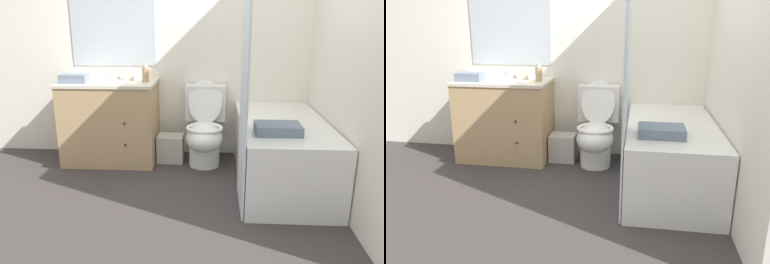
{
  "view_description": "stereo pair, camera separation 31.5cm",
  "coord_description": "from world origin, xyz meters",
  "views": [
    {
      "loc": [
        0.26,
        -2.3,
        1.4
      ],
      "look_at": [
        0.08,
        0.72,
        0.5
      ],
      "focal_mm": 35.0,
      "sensor_mm": 36.0,
      "label": 1
    },
    {
      "loc": [
        0.58,
        -2.27,
        1.4
      ],
      "look_at": [
        0.08,
        0.72,
        0.5
      ],
      "focal_mm": 35.0,
      "sensor_mm": 36.0,
      "label": 2
    }
  ],
  "objects": [
    {
      "name": "toilet",
      "position": [
        0.18,
        1.27,
        0.36
      ],
      "size": [
        0.41,
        0.64,
        0.83
      ],
      "color": "white",
      "rests_on": "ground_plane"
    },
    {
      "name": "bathtub",
      "position": [
        0.86,
        0.85,
        0.29
      ],
      "size": [
        0.73,
        1.49,
        0.57
      ],
      "color": "white",
      "rests_on": "ground_plane"
    },
    {
      "name": "vanity_cabinet",
      "position": [
        -0.77,
        1.31,
        0.42
      ],
      "size": [
        0.93,
        0.6,
        0.83
      ],
      "color": "tan",
      "rests_on": "ground_plane"
    },
    {
      "name": "tissue_box",
      "position": [
        -0.59,
        1.43,
        0.87
      ],
      "size": [
        0.11,
        0.13,
        0.12
      ],
      "color": "beige",
      "rests_on": "vanity_cabinet"
    },
    {
      "name": "ground_plane",
      "position": [
        0.0,
        0.0,
        0.0
      ],
      "size": [
        14.0,
        14.0,
        0.0
      ],
      "primitive_type": "plane",
      "color": "#383333"
    },
    {
      "name": "bath_towel_folded",
      "position": [
        0.76,
        0.47,
        0.61
      ],
      "size": [
        0.34,
        0.25,
        0.08
      ],
      "color": "slate",
      "rests_on": "bathtub"
    },
    {
      "name": "hand_towel_folded",
      "position": [
        -1.07,
        1.19,
        0.87
      ],
      "size": [
        0.26,
        0.15,
        0.08
      ],
      "color": "slate",
      "rests_on": "vanity_cabinet"
    },
    {
      "name": "soap_dispenser",
      "position": [
        -0.4,
        1.29,
        0.9
      ],
      "size": [
        0.07,
        0.07,
        0.17
      ],
      "color": "tan",
      "rests_on": "vanity_cabinet"
    },
    {
      "name": "wall_back",
      "position": [
        -0.01,
        1.62,
        1.25
      ],
      "size": [
        8.0,
        0.06,
        2.5
      ],
      "color": "white",
      "rests_on": "ground_plane"
    },
    {
      "name": "wall_right",
      "position": [
        1.27,
        0.8,
        1.25
      ],
      "size": [
        0.05,
        2.6,
        2.5
      ],
      "color": "white",
      "rests_on": "ground_plane"
    },
    {
      "name": "wastebasket",
      "position": [
        -0.17,
        1.32,
        0.14
      ],
      "size": [
        0.26,
        0.22,
        0.27
      ],
      "color": "#B7B2A8",
      "rests_on": "ground_plane"
    },
    {
      "name": "shower_curtain",
      "position": [
        0.48,
        0.4,
        0.94
      ],
      "size": [
        0.02,
        0.57,
        1.86
      ],
      "color": "silver",
      "rests_on": "ground_plane"
    },
    {
      "name": "sink_faucet",
      "position": [
        -0.77,
        1.49,
        0.86
      ],
      "size": [
        0.14,
        0.12,
        0.12
      ],
      "color": "silver",
      "rests_on": "vanity_cabinet"
    }
  ]
}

